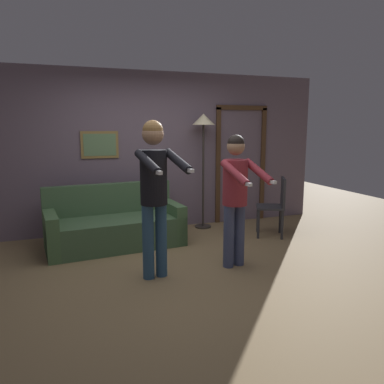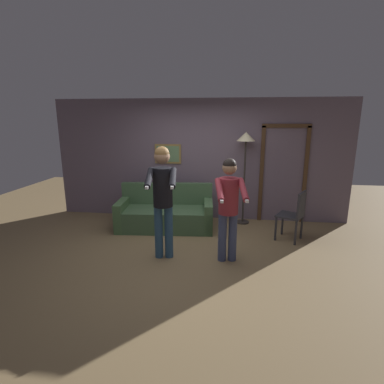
{
  "view_description": "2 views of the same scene",
  "coord_description": "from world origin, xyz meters",
  "px_view_note": "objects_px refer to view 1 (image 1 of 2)",
  "views": [
    {
      "loc": [
        -1.31,
        -4.12,
        1.71
      ],
      "look_at": [
        0.08,
        -0.25,
        0.99
      ],
      "focal_mm": 35.0,
      "sensor_mm": 36.0,
      "label": 1
    },
    {
      "loc": [
        0.7,
        -4.5,
        2.18
      ],
      "look_at": [
        0.12,
        -0.07,
        1.08
      ],
      "focal_mm": 28.0,
      "sensor_mm": 36.0,
      "label": 2
    }
  ],
  "objects_px": {
    "torchiere_lamp": "(203,131)",
    "couch": "(115,227)",
    "person_standing_left": "(154,183)",
    "person_standing_right": "(236,189)",
    "dining_chair_distant": "(276,203)"
  },
  "relations": [
    {
      "from": "couch",
      "to": "dining_chair_distant",
      "type": "distance_m",
      "value": 2.5
    },
    {
      "from": "person_standing_left",
      "to": "dining_chair_distant",
      "type": "xyz_separation_m",
      "value": [
        2.19,
        0.99,
        -0.57
      ]
    },
    {
      "from": "person_standing_left",
      "to": "dining_chair_distant",
      "type": "bearing_deg",
      "value": 24.29
    },
    {
      "from": "person_standing_left",
      "to": "dining_chair_distant",
      "type": "distance_m",
      "value": 2.47
    },
    {
      "from": "couch",
      "to": "person_standing_left",
      "type": "relative_size",
      "value": 1.1
    },
    {
      "from": "torchiere_lamp",
      "to": "dining_chair_distant",
      "type": "bearing_deg",
      "value": -44.58
    },
    {
      "from": "couch",
      "to": "dining_chair_distant",
      "type": "relative_size",
      "value": 2.12
    },
    {
      "from": "torchiere_lamp",
      "to": "couch",
      "type": "bearing_deg",
      "value": -162.16
    },
    {
      "from": "torchiere_lamp",
      "to": "person_standing_right",
      "type": "distance_m",
      "value": 1.98
    },
    {
      "from": "couch",
      "to": "dining_chair_distant",
      "type": "bearing_deg",
      "value": -8.4
    },
    {
      "from": "couch",
      "to": "torchiere_lamp",
      "type": "height_order",
      "value": "torchiere_lamp"
    },
    {
      "from": "person_standing_left",
      "to": "person_standing_right",
      "type": "bearing_deg",
      "value": 1.16
    },
    {
      "from": "person_standing_left",
      "to": "couch",
      "type": "bearing_deg",
      "value": 101.28
    },
    {
      "from": "torchiere_lamp",
      "to": "person_standing_right",
      "type": "relative_size",
      "value": 1.19
    },
    {
      "from": "couch",
      "to": "person_standing_right",
      "type": "relative_size",
      "value": 1.22
    }
  ]
}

